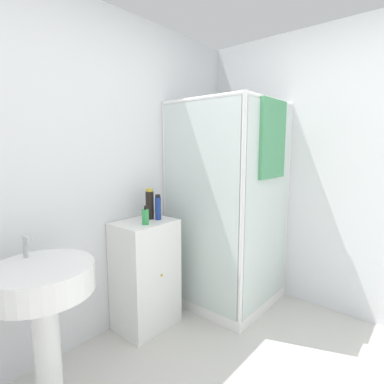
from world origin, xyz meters
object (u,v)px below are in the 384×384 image
Objects in this scene: shampoo_bottle_blue at (158,208)px; shampoo_bottle_tall_black at (150,204)px; sink at (43,296)px; soap_dispenser at (145,217)px.

shampoo_bottle_tall_black is at bearing 106.44° from shampoo_bottle_blue.
shampoo_bottle_tall_black reaches higher than shampoo_bottle_blue.
sink is 4.69× the size of shampoo_bottle_blue.
soap_dispenser is (0.83, 0.10, 0.28)m from sink.
shampoo_bottle_tall_black is (0.97, 0.22, 0.34)m from sink.
soap_dispenser is at bearing 7.16° from sink.
soap_dispenser is at bearing -142.54° from shampoo_bottle_tall_black.
shampoo_bottle_tall_black is 1.21× the size of shampoo_bottle_blue.
shampoo_bottle_tall_black is 0.08m from shampoo_bottle_blue.
sink is at bearing -172.84° from soap_dispenser.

